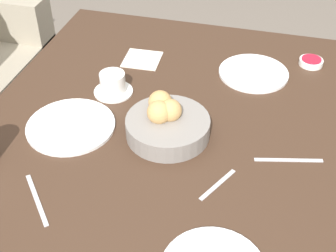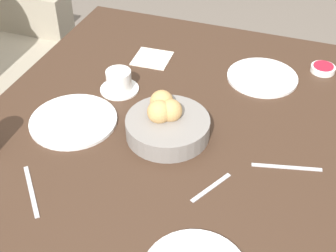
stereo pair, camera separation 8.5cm
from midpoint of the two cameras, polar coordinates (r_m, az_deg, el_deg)
name	(u,v)px [view 2 (the right image)]	position (r m, az deg, el deg)	size (l,w,h in m)	color
dining_table	(157,153)	(1.37, 0.41, -3.41)	(1.36, 1.04, 0.70)	#3D281C
bread_basket	(167,123)	(1.28, 1.77, 0.37)	(0.23, 0.23, 0.11)	gray
plate_near_right	(262,77)	(1.57, 12.96, 5.79)	(0.23, 0.23, 0.01)	white
plate_far_center	(73,121)	(1.36, -9.73, 0.59)	(0.25, 0.25, 0.01)	white
coffee_cup	(119,82)	(1.46, -4.35, 5.38)	(0.12, 0.12, 0.07)	white
jam_bowl_berry	(323,68)	(1.66, 19.78, 6.58)	(0.08, 0.08, 0.02)	white
fork_silver	(31,191)	(1.18, -14.37, -7.74)	(0.14, 0.13, 0.00)	#B7B7BC
knife_silver	(287,167)	(1.26, 16.16, -4.91)	(0.05, 0.18, 0.00)	#B7B7BC
spoon_coffee	(211,188)	(1.17, 7.37, -7.51)	(0.12, 0.07, 0.00)	#B7B7BC
napkin	(152,58)	(1.63, -0.45, 8.21)	(0.13, 0.13, 0.00)	silver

